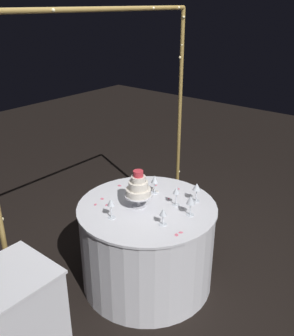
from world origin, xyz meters
TOP-DOWN VIEW (x-y plane):
  - ground_plane at (0.00, 0.00)m, footprint 12.00×12.00m
  - decorative_arch at (-0.00, 0.41)m, footprint 2.08×0.06m
  - main_table at (0.00, 0.00)m, footprint 1.12×1.12m
  - side_table at (-1.18, 0.08)m, footprint 0.48×0.48m
  - tiered_cake at (-0.05, 0.05)m, footprint 0.22×0.22m
  - wine_glass_0 at (-0.14, -0.26)m, footprint 0.06×0.06m
  - wine_glass_1 at (0.16, -0.17)m, footprint 0.06×0.06m
  - wine_glass_2 at (0.32, -0.26)m, footprint 0.07×0.07m
  - wine_glass_3 at (0.10, -0.34)m, footprint 0.07×0.07m
  - wine_glass_4 at (0.21, 0.09)m, footprint 0.06×0.06m
  - wine_glass_5 at (-0.31, 0.09)m, footprint 0.06×0.06m
  - cake_knife at (0.27, 0.19)m, footprint 0.11×0.29m
  - rose_petal_0 at (-0.19, -0.42)m, footprint 0.04×0.04m
  - rose_petal_1 at (-0.25, 0.33)m, footprint 0.04×0.04m
  - rose_petal_2 at (0.33, 0.17)m, footprint 0.03×0.02m
  - rose_petal_3 at (-0.14, -0.43)m, footprint 0.04×0.04m
  - rose_petal_4 at (0.09, 0.27)m, footprint 0.04×0.03m
  - rose_petal_5 at (-0.15, 0.36)m, footprint 0.04×0.04m
  - rose_petal_6 at (-0.20, 0.26)m, footprint 0.04×0.03m
  - rose_petal_7 at (0.21, -0.06)m, footprint 0.03×0.03m
  - rose_petal_8 at (0.40, -0.03)m, footprint 0.03×0.03m
  - rose_petal_9 at (0.06, 0.14)m, footprint 0.03×0.02m
  - rose_petal_10 at (0.12, 0.42)m, footprint 0.03×0.04m

SIDE VIEW (x-z plane):
  - ground_plane at x=0.00m, z-range 0.00..0.00m
  - main_table at x=0.00m, z-range 0.00..0.74m
  - side_table at x=-1.18m, z-range 0.00..0.77m
  - rose_petal_0 at x=-0.19m, z-range 0.74..0.74m
  - rose_petal_1 at x=-0.25m, z-range 0.74..0.74m
  - rose_petal_2 at x=0.33m, z-range 0.74..0.74m
  - rose_petal_3 at x=-0.14m, z-range 0.74..0.74m
  - rose_petal_4 at x=0.09m, z-range 0.74..0.74m
  - rose_petal_5 at x=-0.15m, z-range 0.74..0.74m
  - rose_petal_6 at x=-0.20m, z-range 0.74..0.74m
  - rose_petal_7 at x=0.21m, z-range 0.74..0.74m
  - rose_petal_8 at x=0.40m, z-range 0.74..0.74m
  - rose_petal_9 at x=0.06m, z-range 0.74..0.74m
  - rose_petal_10 at x=0.12m, z-range 0.74..0.74m
  - cake_knife at x=0.27m, z-range 0.74..0.75m
  - wine_glass_0 at x=-0.14m, z-range 0.77..0.90m
  - wine_glass_1 at x=0.16m, z-range 0.78..0.94m
  - wine_glass_4 at x=0.21m, z-range 0.78..0.94m
  - wine_glass_5 at x=-0.31m, z-range 0.78..0.94m
  - wine_glass_2 at x=0.32m, z-range 0.78..0.94m
  - wine_glass_3 at x=0.10m, z-range 0.78..0.95m
  - tiered_cake at x=-0.05m, z-range 0.75..1.06m
  - decorative_arch at x=0.00m, z-range 0.34..2.54m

